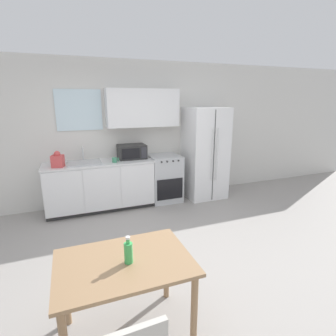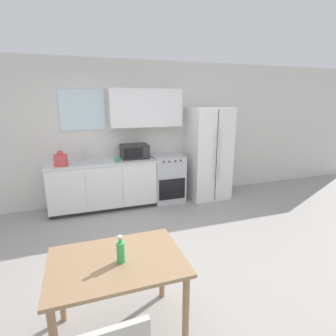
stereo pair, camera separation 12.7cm
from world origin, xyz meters
name	(u,v)px [view 2 (the right image)]	position (x,y,z in m)	size (l,w,h in m)	color
ground_plane	(163,259)	(0.00, 0.00, 0.00)	(12.00, 12.00, 0.00)	gray
wall_back	(129,130)	(0.04, 2.24, 1.42)	(12.00, 0.38, 2.70)	silver
kitchen_counter	(103,185)	(-0.55, 1.94, 0.45)	(1.91, 0.63, 0.90)	#333333
oven_range	(167,178)	(0.71, 1.94, 0.46)	(0.60, 0.61, 0.92)	#B7BABC
refrigerator	(208,153)	(1.57, 1.88, 0.92)	(0.78, 0.76, 1.83)	white
kitchen_sink	(87,162)	(-0.80, 1.95, 0.91)	(0.58, 0.44, 0.26)	#B7BABC
microwave	(135,151)	(0.08, 2.02, 1.03)	(0.51, 0.38, 0.26)	#282828
coffee_mug	(117,159)	(-0.28, 1.81, 0.94)	(0.12, 0.09, 0.09)	#3F8C66
grocery_bag_0	(61,159)	(-1.22, 1.82, 1.01)	(0.22, 0.20, 0.27)	#D14C4C
dining_table	(118,272)	(-0.69, -0.93, 0.62)	(1.07, 0.75, 0.74)	#997551
drink_bottle	(121,251)	(-0.66, -0.96, 0.83)	(0.07, 0.07, 0.23)	#3FB259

